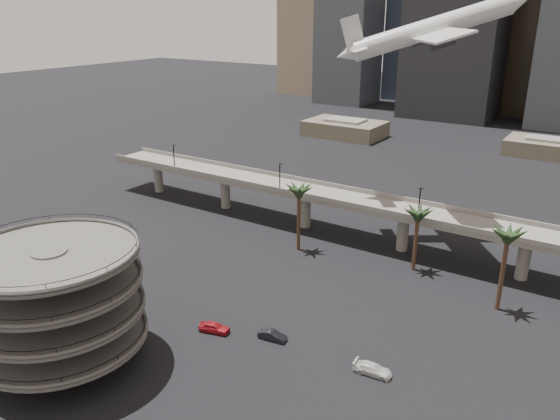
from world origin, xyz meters
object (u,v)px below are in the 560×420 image
Objects in this scene: car_b at (272,335)px; overpass at (353,204)px; car_c at (373,369)px; airborne_jet at (431,29)px; car_a at (214,327)px; parking_ramp at (56,297)px.

overpass is at bearing 1.88° from car_b.
car_c is (15.21, 0.68, 0.04)m from car_b.
airborne_jet reaches higher than car_b.
airborne_jet is at bearing 9.01° from car_c.
car_a is 1.10× the size of car_b.
parking_ramp is 41.78m from car_c.
car_c is at bearing -95.92° from car_b.
car_c is (22.44, -38.84, -6.61)m from overpass.
parking_ramp reaches higher than car_c.
airborne_jet reaches higher than car_c.
car_c is (23.41, 3.73, -0.06)m from car_a.
airborne_jet is 6.94× the size of car_a.
overpass reaches higher than car_c.
car_a is at bearing -91.30° from overpass.
car_b is (-1.68, -51.27, -40.05)m from airborne_jet.
parking_ramp is 0.69× the size of airborne_jet.
overpass reaches higher than car_b.
overpass is 36.51m from airborne_jet.
car_a is at bearing 101.93° from car_b.
parking_ramp reaches higher than car_a.
parking_ramp is 29.53m from car_b.
car_b is at bearing -128.10° from airborne_jet.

